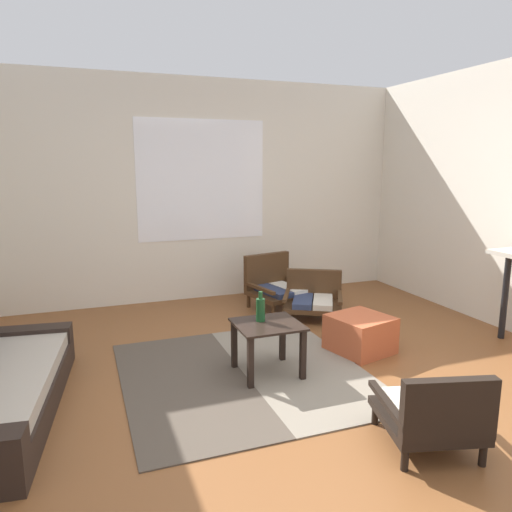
% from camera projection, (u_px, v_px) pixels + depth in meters
% --- Properties ---
extents(ground_plane, '(7.80, 7.80, 0.00)m').
position_uv_depth(ground_plane, '(309.00, 405.00, 3.39)').
color(ground_plane, brown).
extents(far_wall_with_window, '(5.60, 0.13, 2.70)m').
position_uv_depth(far_wall_with_window, '(201.00, 191.00, 5.95)').
color(far_wall_with_window, silver).
rests_on(far_wall_with_window, ground).
extents(area_rug, '(1.91, 2.00, 0.01)m').
position_uv_depth(area_rug, '(244.00, 374.00, 3.89)').
color(area_rug, '#4C4238').
rests_on(area_rug, ground).
extents(coffee_table, '(0.52, 0.48, 0.43)m').
position_uv_depth(coffee_table, '(268.00, 335.00, 3.85)').
color(coffee_table, black).
rests_on(coffee_table, ground).
extents(armchair_by_window, '(0.74, 0.72, 0.62)m').
position_uv_depth(armchair_by_window, '(275.00, 285.00, 5.67)').
color(armchair_by_window, '#472D19').
rests_on(armchair_by_window, ground).
extents(armchair_striped_foreground, '(0.67, 0.69, 0.54)m').
position_uv_depth(armchair_striped_foreground, '(433.00, 413.00, 2.82)').
color(armchair_striped_foreground, black).
rests_on(armchair_striped_foreground, ground).
extents(armchair_corner, '(0.82, 0.80, 0.50)m').
position_uv_depth(armchair_corner, '(313.00, 297.00, 5.34)').
color(armchair_corner, '#472D19').
rests_on(armchair_corner, ground).
extents(ottoman_orange, '(0.59, 0.59, 0.33)m').
position_uv_depth(ottoman_orange, '(360.00, 334.00, 4.35)').
color(ottoman_orange, '#BC5633').
rests_on(ottoman_orange, ground).
extents(glass_bottle, '(0.07, 0.07, 0.25)m').
position_uv_depth(glass_bottle, '(261.00, 309.00, 3.87)').
color(glass_bottle, '#194723').
rests_on(glass_bottle, coffee_table).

